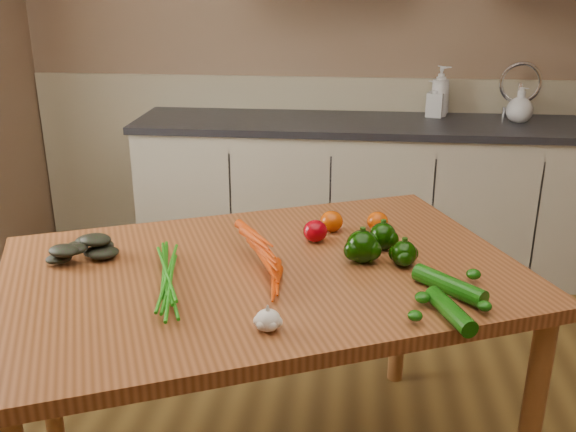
% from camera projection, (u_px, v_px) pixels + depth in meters
% --- Properties ---
extents(room, '(4.04, 5.04, 2.64)m').
position_uv_depth(room, '(341.00, 151.00, 1.68)').
color(room, brown).
rests_on(room, ground).
extents(counter_run, '(2.84, 0.64, 1.14)m').
position_uv_depth(counter_run, '(381.00, 194.00, 3.82)').
color(counter_run, '#B6AE98').
rests_on(counter_run, ground).
extents(table, '(1.83, 1.53, 0.83)m').
position_uv_depth(table, '(264.00, 295.00, 2.01)').
color(table, brown).
rests_on(table, ground).
extents(soap_bottle_a, '(0.15, 0.15, 0.29)m').
position_uv_depth(soap_bottle_a, '(440.00, 91.00, 3.74)').
color(soap_bottle_a, silver).
rests_on(soap_bottle_a, counter_run).
extents(soap_bottle_b, '(0.12, 0.12, 0.21)m').
position_uv_depth(soap_bottle_b, '(436.00, 99.00, 3.74)').
color(soap_bottle_b, silver).
rests_on(soap_bottle_b, counter_run).
extents(soap_bottle_c, '(0.20, 0.20, 0.19)m').
position_uv_depth(soap_bottle_c, '(520.00, 105.00, 3.61)').
color(soap_bottle_c, silver).
rests_on(soap_bottle_c, counter_run).
extents(carrot_bunch, '(0.35, 0.32, 0.08)m').
position_uv_depth(carrot_bunch, '(234.00, 263.00, 1.92)').
color(carrot_bunch, '#D03B04').
rests_on(carrot_bunch, table).
extents(leafy_greens, '(0.22, 0.20, 0.11)m').
position_uv_depth(leafy_greens, '(81.00, 239.00, 2.05)').
color(leafy_greens, black).
rests_on(leafy_greens, table).
extents(garlic_bulb, '(0.07, 0.07, 0.06)m').
position_uv_depth(garlic_bulb, '(268.00, 320.00, 1.62)').
color(garlic_bulb, silver).
rests_on(garlic_bulb, table).
extents(pepper_a, '(0.10, 0.10, 0.10)m').
position_uv_depth(pepper_a, '(362.00, 247.00, 2.00)').
color(pepper_a, black).
rests_on(pepper_a, table).
extents(pepper_b, '(0.09, 0.09, 0.09)m').
position_uv_depth(pepper_b, '(383.00, 236.00, 2.10)').
color(pepper_b, black).
rests_on(pepper_b, table).
extents(pepper_c, '(0.08, 0.08, 0.08)m').
position_uv_depth(pepper_c, '(404.00, 254.00, 1.98)').
color(pepper_c, black).
rests_on(pepper_c, table).
extents(tomato_a, '(0.08, 0.08, 0.08)m').
position_uv_depth(tomato_a, '(315.00, 231.00, 2.16)').
color(tomato_a, '#92020C').
rests_on(tomato_a, table).
extents(tomato_b, '(0.08, 0.08, 0.07)m').
position_uv_depth(tomato_b, '(332.00, 221.00, 2.25)').
color(tomato_b, '#BA3E04').
rests_on(tomato_b, table).
extents(tomato_c, '(0.07, 0.07, 0.07)m').
position_uv_depth(tomato_c, '(377.00, 221.00, 2.26)').
color(tomato_c, '#BA3E04').
rests_on(tomato_c, table).
extents(zucchini_a, '(0.20, 0.20, 0.05)m').
position_uv_depth(zucchini_a, '(449.00, 285.00, 1.81)').
color(zucchini_a, '#0C4207').
rests_on(zucchini_a, table).
extents(zucchini_b, '(0.12, 0.21, 0.05)m').
position_uv_depth(zucchini_b, '(450.00, 311.00, 1.67)').
color(zucchini_b, '#0C4207').
rests_on(zucchini_b, table).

